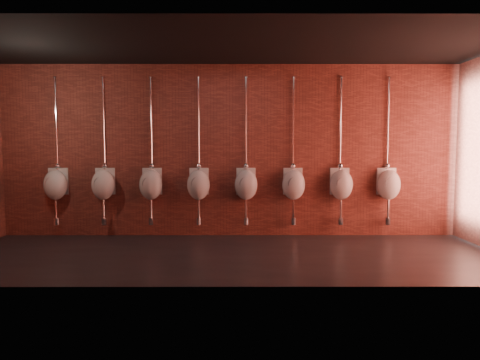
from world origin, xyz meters
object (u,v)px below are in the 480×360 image
Objects in this scene: urinal_1 at (103,184)px; urinal_3 at (198,184)px; urinal_2 at (151,184)px; urinal_5 at (294,184)px; urinal_0 at (56,184)px; urinal_6 at (341,184)px; urinal_7 at (389,184)px; urinal_4 at (246,184)px.

urinal_3 is (1.76, 0.00, 0.00)m from urinal_1.
urinal_2 and urinal_5 have the same top height.
urinal_1 is 1.00× the size of urinal_5.
urinal_0 is 0.88m from urinal_1.
urinal_0 is 1.00× the size of urinal_5.
urinal_7 is (0.88, 0.00, 0.00)m from urinal_6.
urinal_1 and urinal_6 have the same top height.
urinal_1 is 1.00× the size of urinal_6.
urinal_2 and urinal_4 have the same top height.
urinal_2 is 0.88m from urinal_3.
urinal_2 is at bearing 0.00° from urinal_1.
urinal_4 and urinal_6 have the same top height.
urinal_2 and urinal_6 have the same top height.
urinal_5 is (1.76, 0.00, 0.00)m from urinal_3.
urinal_0 is 1.00× the size of urinal_2.
urinal_4 is 1.00× the size of urinal_6.
urinal_2 is at bearing 180.00° from urinal_6.
urinal_2 is 1.00× the size of urinal_7.
urinal_7 is (1.76, 0.00, 0.00)m from urinal_5.
urinal_5 is (0.88, 0.00, 0.00)m from urinal_4.
urinal_1 is at bearing 0.00° from urinal_0.
urinal_2 is 1.76m from urinal_4.
urinal_0 is 1.00× the size of urinal_6.
urinal_0 is 1.00× the size of urinal_4.
urinal_3 is 3.52m from urinal_7.
urinal_4 is 1.00× the size of urinal_7.
urinal_0 is 6.16m from urinal_7.
urinal_0 and urinal_4 have the same top height.
urinal_0 is at bearing 180.00° from urinal_1.
urinal_1 is at bearing 180.00° from urinal_5.
urinal_6 is (5.28, 0.00, 0.00)m from urinal_0.
urinal_5 is at bearing 0.00° from urinal_2.
urinal_6 is at bearing 0.00° from urinal_4.
urinal_0 is at bearing 180.00° from urinal_3.
urinal_3 is at bearing 0.00° from urinal_0.
urinal_4 is at bearing 180.00° from urinal_6.
urinal_0 is 1.00× the size of urinal_3.
urinal_4 is (2.64, 0.00, 0.00)m from urinal_1.
urinal_0 and urinal_5 have the same top height.
urinal_0 and urinal_6 have the same top height.
urinal_5 is at bearing 0.00° from urinal_1.
urinal_6 is (0.88, 0.00, 0.00)m from urinal_5.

